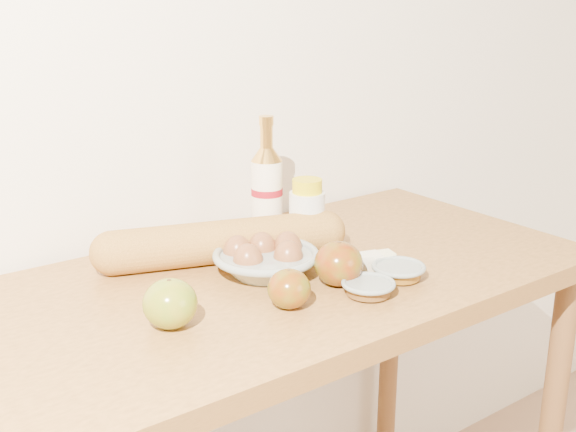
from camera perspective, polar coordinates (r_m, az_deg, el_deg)
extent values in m
cube|color=white|center=(1.52, -8.34, 13.53)|extent=(3.50, 0.02, 2.60)
cube|color=#AF7838|center=(1.34, -0.77, -5.41)|extent=(1.20, 0.60, 0.04)
cylinder|color=brown|center=(2.03, 7.98, -11.24)|extent=(0.05, 0.05, 0.86)
cylinder|color=white|center=(1.47, -1.67, 1.12)|extent=(0.08, 0.08, 0.17)
cylinder|color=maroon|center=(1.46, -1.68, 1.97)|extent=(0.08, 0.08, 0.01)
cone|color=gold|center=(1.45, -1.70, 4.91)|extent=(0.08, 0.08, 0.03)
cylinder|color=gold|center=(1.44, -1.72, 6.31)|extent=(0.03, 0.03, 0.05)
cylinder|color=gold|center=(1.43, -1.73, 7.55)|extent=(0.04, 0.04, 0.02)
cylinder|color=silver|center=(1.44, 1.50, -0.36)|extent=(0.07, 0.07, 0.12)
cylinder|color=beige|center=(1.44, 1.50, -0.36)|extent=(0.08, 0.08, 0.03)
cylinder|color=yellow|center=(1.42, 1.53, 2.39)|extent=(0.06, 0.06, 0.03)
torus|color=gray|center=(1.32, -1.74, -3.10)|extent=(0.26, 0.26, 0.01)
ellipsoid|color=brown|center=(1.29, -3.17, -3.65)|extent=(0.07, 0.07, 0.07)
ellipsoid|color=brown|center=(1.31, 0.02, -3.38)|extent=(0.07, 0.07, 0.07)
ellipsoid|color=brown|center=(1.35, -2.06, -2.68)|extent=(0.07, 0.07, 0.07)
ellipsoid|color=brown|center=(1.34, -4.00, -2.95)|extent=(0.07, 0.07, 0.07)
ellipsoid|color=brown|center=(1.35, -0.02, -2.63)|extent=(0.07, 0.07, 0.07)
cylinder|color=#C0893A|center=(1.38, -5.17, -2.03)|extent=(0.42, 0.21, 0.08)
sphere|color=#C0893A|center=(1.35, -13.73, -2.86)|extent=(0.10, 0.10, 0.08)
sphere|color=#C0893A|center=(1.43, 2.91, -1.19)|extent=(0.10, 0.10, 0.08)
ellipsoid|color=olive|center=(1.13, -9.30, -6.84)|extent=(0.09, 0.09, 0.08)
cylinder|color=#4C2E19|center=(1.12, -9.38, -5.30)|extent=(0.01, 0.01, 0.01)
ellipsoid|color=#991108|center=(1.18, 0.08, -5.78)|extent=(0.09, 0.09, 0.07)
cylinder|color=#533A1B|center=(1.17, 0.09, -4.52)|extent=(0.01, 0.01, 0.01)
ellipsoid|color=#950808|center=(1.27, 4.01, -3.77)|extent=(0.10, 0.10, 0.08)
cylinder|color=#51351B|center=(1.26, 4.04, -2.34)|extent=(0.01, 0.01, 0.01)
torus|color=gray|center=(1.24, 6.38, -5.31)|extent=(0.11, 0.11, 0.01)
cylinder|color=brown|center=(1.24, 6.36, -5.72)|extent=(0.09, 0.09, 0.02)
torus|color=gray|center=(1.31, 8.73, -3.99)|extent=(0.13, 0.13, 0.01)
cylinder|color=brown|center=(1.32, 8.71, -4.39)|extent=(0.10, 0.10, 0.02)
cube|color=#EFECB9|center=(1.35, 6.11, -3.69)|extent=(0.12, 0.06, 0.03)
cube|color=#EDE5C8|center=(1.35, 6.11, -3.69)|extent=(0.07, 0.05, 0.03)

